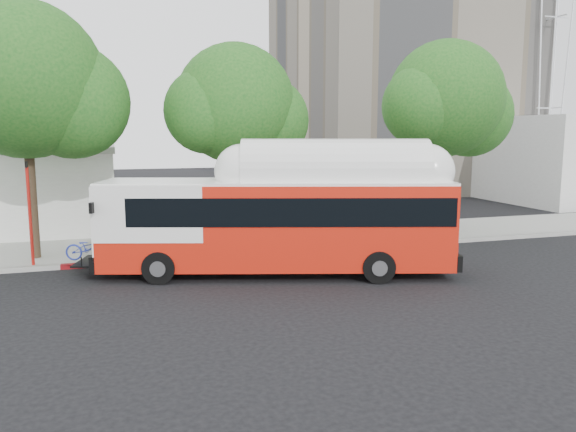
# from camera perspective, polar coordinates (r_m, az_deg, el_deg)

# --- Properties ---
(ground) EXTENTS (120.00, 120.00, 0.00)m
(ground) POSITION_cam_1_polar(r_m,az_deg,el_deg) (19.20, 1.53, -6.37)
(ground) COLOR black
(ground) RESTS_ON ground
(sidewalk) EXTENTS (60.00, 5.00, 0.15)m
(sidewalk) POSITION_cam_1_polar(r_m,az_deg,el_deg) (25.27, -3.22, -2.56)
(sidewalk) COLOR gray
(sidewalk) RESTS_ON ground
(curb_strip) EXTENTS (60.00, 0.30, 0.15)m
(curb_strip) POSITION_cam_1_polar(r_m,az_deg,el_deg) (22.81, -1.63, -3.77)
(curb_strip) COLOR gray
(curb_strip) RESTS_ON ground
(red_curb_segment) EXTENTS (10.00, 0.32, 0.16)m
(red_curb_segment) POSITION_cam_1_polar(r_m,az_deg,el_deg) (22.21, -9.12, -4.21)
(red_curb_segment) COLOR maroon
(red_curb_segment) RESTS_ON ground
(street_tree_left) EXTENTS (6.67, 5.80, 9.74)m
(street_tree_left) POSITION_cam_1_polar(r_m,az_deg,el_deg) (23.31, -24.01, 11.92)
(street_tree_left) COLOR #2D2116
(street_tree_left) RESTS_ON ground
(street_tree_mid) EXTENTS (5.75, 5.00, 8.62)m
(street_tree_mid) POSITION_cam_1_polar(r_m,az_deg,el_deg) (24.24, -4.46, 10.81)
(street_tree_mid) COLOR #2D2116
(street_tree_mid) RESTS_ON ground
(street_tree_right) EXTENTS (6.21, 5.40, 9.18)m
(street_tree_right) POSITION_cam_1_polar(r_m,az_deg,el_deg) (28.07, 16.41, 10.90)
(street_tree_right) COLOR #2D2116
(street_tree_right) RESTS_ON ground
(transit_bus) EXTENTS (12.89, 5.84, 3.78)m
(transit_bus) POSITION_cam_1_polar(r_m,az_deg,el_deg) (19.38, -0.89, -0.89)
(transit_bus) COLOR red
(transit_bus) RESTS_ON ground
(signal_pole) EXTENTS (0.11, 0.37, 3.91)m
(signal_pole) POSITION_cam_1_polar(r_m,az_deg,el_deg) (22.16, -24.75, 0.14)
(signal_pole) COLOR #B61913
(signal_pole) RESTS_ON ground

